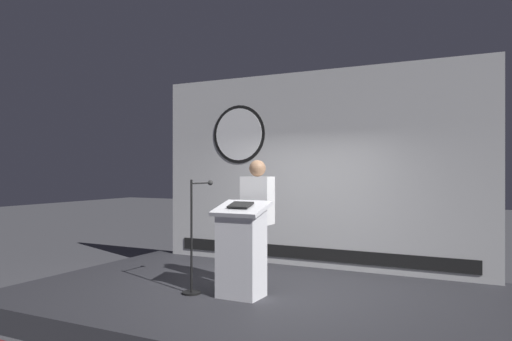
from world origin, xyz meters
TOP-DOWN VIEW (x-y plane):
  - ground_plane at (0.00, 0.00)m, footprint 40.00×40.00m
  - stage_platform at (0.00, 0.00)m, footprint 6.40×4.00m
  - banner_display at (-0.02, 1.85)m, footprint 5.53×0.12m
  - podium at (-0.14, -0.32)m, footprint 0.64×0.50m
  - speaker_person at (-0.16, 0.16)m, footprint 0.40×0.26m
  - microphone_stand at (-0.77, -0.40)m, footprint 0.24×0.60m

SIDE VIEW (x-z plane):
  - ground_plane at x=0.00m, z-range 0.00..0.00m
  - stage_platform at x=0.00m, z-range 0.00..0.30m
  - microphone_stand at x=-0.77m, z-range 0.09..1.54m
  - podium at x=-0.14m, z-range 0.28..1.46m
  - speaker_person at x=-0.16m, z-range 0.32..2.02m
  - banner_display at x=-0.02m, z-range 0.30..3.46m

